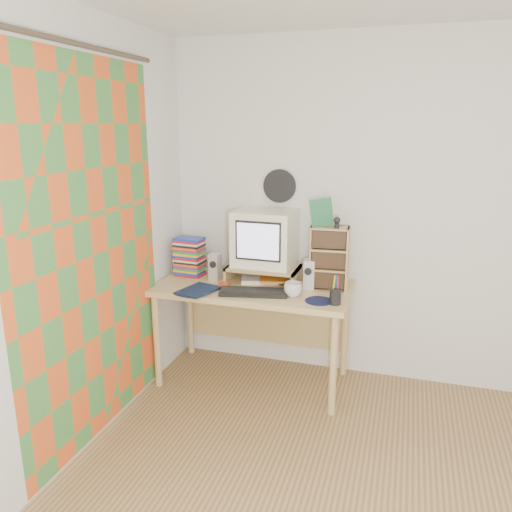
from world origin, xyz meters
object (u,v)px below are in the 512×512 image
Objects in this scene: cd_rack at (329,258)px; diary at (186,286)px; mug at (293,290)px; desk at (255,300)px; crt_monitor at (265,238)px; keyboard at (254,292)px; dvd_stack at (189,256)px.

cd_rack is 1.02m from diary.
diary is at bearing -173.77° from mug.
crt_monitor reaches higher than desk.
desk is 5.56× the size of diary.
crt_monitor reaches higher than keyboard.
mug is at bearing -44.69° from crt_monitor.
cd_rack is (0.46, 0.28, 0.21)m from keyboard.
keyboard is (0.02, -0.33, -0.31)m from crt_monitor.
crt_monitor is at bearing 8.63° from dvd_stack.
diary is at bearing -165.29° from cd_rack.
dvd_stack is at bearing 164.05° from mug.
desk is 3.15× the size of cd_rack.
cd_rack is (1.07, -0.01, 0.07)m from dvd_stack.
crt_monitor is 0.45m from keyboard.
keyboard is at bearing 20.22° from diary.
cd_rack is at bearing -5.00° from crt_monitor.
keyboard is 0.68m from dvd_stack.
dvd_stack is 0.66× the size of cd_rack.
desk is at bearing 179.57° from cd_rack.
keyboard reaches higher than desk.
desk is 0.64m from cd_rack.
cd_rack reaches higher than keyboard.
crt_monitor is 0.49m from mug.
dvd_stack reaches higher than keyboard.
diary reaches higher than desk.
mug reaches higher than keyboard.
dvd_stack is at bearing 125.77° from diary.
crt_monitor is at bearing 134.17° from mug.
diary is at bearing -145.37° from desk.
diary is (0.13, -0.33, -0.12)m from dvd_stack.
dvd_stack is 0.91m from mug.
cd_rack is 1.76× the size of diary.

